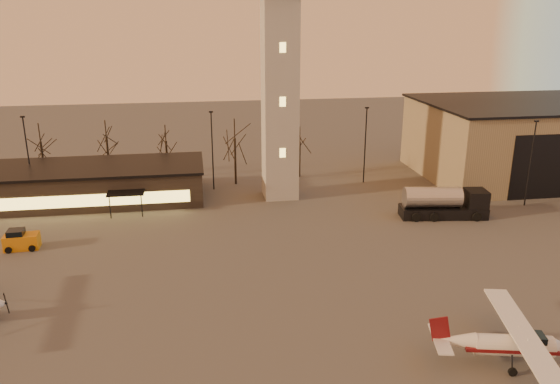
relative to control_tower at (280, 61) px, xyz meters
name	(u,v)px	position (x,y,z in m)	size (l,w,h in m)	color
ground	(345,325)	(0.00, -30.00, -16.33)	(220.00, 220.00, 0.00)	#3D3B38
control_tower	(280,61)	(0.00, 0.00, 0.00)	(6.80, 6.80, 32.60)	#A4A29C
hangar	(533,139)	(36.00, 3.98, -11.17)	(30.60, 20.60, 10.30)	#8C7C5B
terminal	(97,183)	(-21.99, 1.98, -14.17)	(25.40, 12.20, 4.30)	black
light_poles	(283,152)	(0.50, 1.00, -10.92)	(58.50, 12.25, 10.14)	black
tree_row	(168,137)	(-13.70, 9.16, -10.39)	(37.20, 9.20, 8.80)	black
cessna_front	(515,348)	(9.48, -36.17, -15.21)	(9.40, 11.78, 3.25)	silver
fuel_truck	(443,205)	(16.70, -10.13, -14.94)	(9.69, 4.10, 3.49)	black
service_cart	(21,241)	(-27.05, -12.00, -15.57)	(3.20, 2.13, 1.98)	orange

